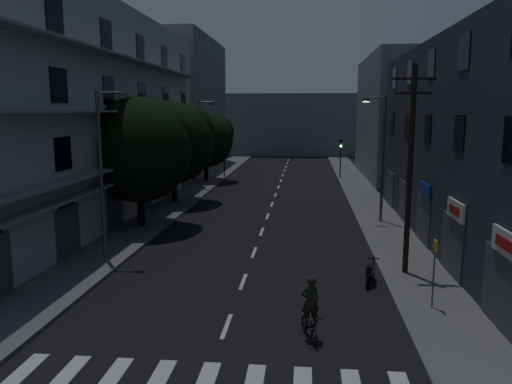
% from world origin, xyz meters
% --- Properties ---
extents(ground, '(160.00, 160.00, 0.00)m').
position_xyz_m(ground, '(0.00, 25.00, 0.00)').
color(ground, black).
rests_on(ground, ground).
extents(sidewalk_left, '(3.00, 90.00, 0.15)m').
position_xyz_m(sidewalk_left, '(-7.50, 25.00, 0.07)').
color(sidewalk_left, '#565659').
rests_on(sidewalk_left, ground).
extents(sidewalk_right, '(3.00, 90.00, 0.15)m').
position_xyz_m(sidewalk_right, '(7.50, 25.00, 0.07)').
color(sidewalk_right, '#565659').
rests_on(sidewalk_right, ground).
extents(lane_markings, '(0.15, 60.50, 0.01)m').
position_xyz_m(lane_markings, '(0.00, 31.25, 0.01)').
color(lane_markings, beige).
rests_on(lane_markings, ground).
extents(building_left, '(7.00, 36.00, 14.00)m').
position_xyz_m(building_left, '(-11.98, 18.00, 6.99)').
color(building_left, '#B0B0AB').
rests_on(building_left, ground).
extents(building_right, '(6.19, 28.00, 11.00)m').
position_xyz_m(building_right, '(11.99, 14.00, 5.50)').
color(building_right, '#2A3039').
rests_on(building_right, ground).
extents(building_far_left, '(6.00, 20.00, 16.00)m').
position_xyz_m(building_far_left, '(-12.00, 48.00, 8.00)').
color(building_far_left, slate).
rests_on(building_far_left, ground).
extents(building_far_right, '(6.00, 20.00, 13.00)m').
position_xyz_m(building_far_right, '(12.00, 42.00, 6.50)').
color(building_far_right, slate).
rests_on(building_far_right, ground).
extents(building_far_end, '(24.00, 8.00, 10.00)m').
position_xyz_m(building_far_end, '(0.00, 70.00, 5.00)').
color(building_far_end, slate).
rests_on(building_far_end, ground).
extents(tree_near, '(6.44, 6.44, 7.94)m').
position_xyz_m(tree_near, '(-7.51, 15.86, 5.12)').
color(tree_near, black).
rests_on(tree_near, sidewalk_left).
extents(tree_mid, '(6.35, 6.35, 7.82)m').
position_xyz_m(tree_mid, '(-7.66, 24.34, 5.04)').
color(tree_mid, black).
rests_on(tree_mid, sidewalk_left).
extents(tree_far, '(5.65, 5.65, 6.99)m').
position_xyz_m(tree_far, '(-7.59, 36.64, 4.53)').
color(tree_far, black).
rests_on(tree_far, sidewalk_left).
extents(traffic_signal_far_right, '(0.28, 0.37, 4.10)m').
position_xyz_m(traffic_signal_far_right, '(6.29, 40.28, 3.10)').
color(traffic_signal_far_right, black).
rests_on(traffic_signal_far_right, sidewalk_right).
extents(traffic_signal_far_left, '(0.28, 0.37, 4.10)m').
position_xyz_m(traffic_signal_far_left, '(-6.31, 39.91, 3.10)').
color(traffic_signal_far_left, black).
rests_on(traffic_signal_far_left, sidewalk_left).
extents(street_lamp_left_near, '(1.51, 0.25, 8.00)m').
position_xyz_m(street_lamp_left_near, '(-6.99, 8.92, 4.60)').
color(street_lamp_left_near, '#5A5E62').
rests_on(street_lamp_left_near, sidewalk_left).
extents(street_lamp_right, '(1.51, 0.25, 8.00)m').
position_xyz_m(street_lamp_right, '(7.37, 18.62, 4.60)').
color(street_lamp_right, '#505257').
rests_on(street_lamp_right, sidewalk_right).
extents(street_lamp_left_far, '(1.51, 0.25, 8.00)m').
position_xyz_m(street_lamp_left_far, '(-7.05, 31.48, 4.60)').
color(street_lamp_left_far, '#5B5D63').
rests_on(street_lamp_left_far, sidewalk_left).
extents(utility_pole, '(1.80, 0.24, 9.00)m').
position_xyz_m(utility_pole, '(7.04, 8.05, 4.87)').
color(utility_pole, black).
rests_on(utility_pole, sidewalk_right).
extents(bus_stop_sign, '(0.06, 0.35, 2.52)m').
position_xyz_m(bus_stop_sign, '(7.24, 4.01, 1.89)').
color(bus_stop_sign, '#595B60').
rests_on(bus_stop_sign, sidewalk_right).
extents(motorcycle, '(0.72, 1.70, 1.12)m').
position_xyz_m(motorcycle, '(5.38, 6.74, 0.44)').
color(motorcycle, black).
rests_on(motorcycle, ground).
extents(cyclist, '(1.03, 1.75, 2.09)m').
position_xyz_m(cyclist, '(2.79, 1.32, 0.70)').
color(cyclist, black).
rests_on(cyclist, ground).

